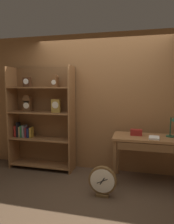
{
  "coord_description": "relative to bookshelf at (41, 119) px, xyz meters",
  "views": [
    {
      "loc": [
        0.67,
        -2.64,
        1.63
      ],
      "look_at": [
        -0.15,
        0.66,
        1.2
      ],
      "focal_mm": 33.04,
      "sensor_mm": 36.0,
      "label": 1
    }
  ],
  "objects": [
    {
      "name": "round_clock_large",
      "position": [
        1.37,
        -0.82,
        -0.75
      ],
      "size": [
        0.42,
        0.11,
        0.46
      ],
      "color": "brown",
      "rests_on": "ground"
    },
    {
      "name": "toolbox_small",
      "position": [
        1.83,
        -0.15,
        -0.14
      ],
      "size": [
        0.19,
        0.11,
        0.1
      ],
      "primitive_type": "cube",
      "color": "maroon",
      "rests_on": "workbench"
    },
    {
      "name": "desk_lamp",
      "position": [
        2.42,
        -0.15,
        0.06
      ],
      "size": [
        0.18,
        0.19,
        0.39
      ],
      "color": "#1E472D",
      "rests_on": "workbench"
    },
    {
      "name": "open_repair_manual",
      "position": [
        2.12,
        -0.29,
        -0.18
      ],
      "size": [
        0.18,
        0.23,
        0.02
      ],
      "primitive_type": "cube",
      "rotation": [
        0.0,
        0.0,
        -0.08
      ],
      "color": "silver",
      "rests_on": "workbench"
    },
    {
      "name": "back_wood_panel",
      "position": [
        1.17,
        0.21,
        0.32
      ],
      "size": [
        4.8,
        0.05,
        2.6
      ],
      "primitive_type": "cube",
      "color": "brown",
      "rests_on": "ground"
    },
    {
      "name": "ground_plane",
      "position": [
        1.17,
        -1.03,
        -0.98
      ],
      "size": [
        10.0,
        10.0,
        0.0
      ],
      "primitive_type": "plane",
      "color": "#4C3826"
    },
    {
      "name": "workbench",
      "position": [
        2.1,
        -0.21,
        -0.29
      ],
      "size": [
        1.28,
        0.58,
        0.79
      ],
      "color": "brown",
      "rests_on": "ground"
    },
    {
      "name": "bookshelf",
      "position": [
        0.0,
        0.0,
        0.0
      ],
      "size": [
        1.28,
        0.39,
        2.0
      ],
      "color": "brown",
      "rests_on": "ground"
    }
  ]
}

